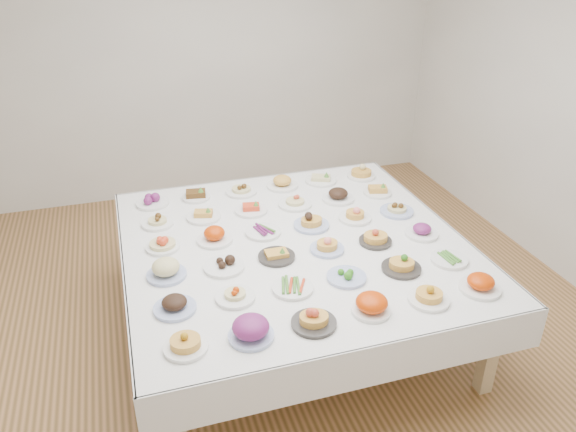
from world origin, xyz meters
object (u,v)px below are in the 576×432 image
object	(u,v)px
dish_0	(185,341)
dish_35	(361,170)
dish_18	(162,240)
display_table	(294,249)

from	to	relation	value
dish_0	dish_35	bearing A→B (deg)	44.88
dish_0	dish_18	distance (m)	1.08
display_table	dish_18	xyz separation A→B (m)	(-0.89, 0.18, 0.13)
display_table	dish_0	bearing A→B (deg)	-134.87
display_table	dish_35	size ratio (longest dim) A/B	9.73
display_table	dish_35	xyz separation A→B (m)	(0.91, 0.90, 0.14)
dish_18	dish_35	xyz separation A→B (m)	(1.80, 0.71, 0.01)
display_table	dish_18	world-z (taller)	dish_18
dish_0	dish_35	distance (m)	2.54
dish_0	dish_35	xyz separation A→B (m)	(1.80, 1.79, 0.02)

